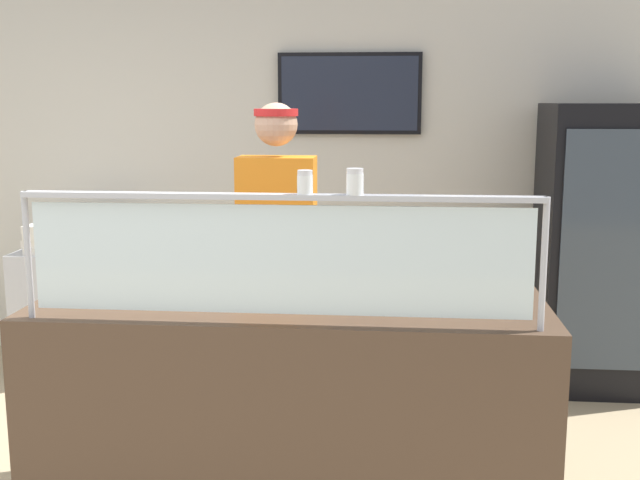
# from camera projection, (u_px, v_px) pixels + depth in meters

# --- Properties ---
(ground_plane) EXTENTS (12.00, 12.00, 0.00)m
(ground_plane) POSITION_uv_depth(u_px,v_px,m) (307.00, 452.00, 4.00)
(ground_plane) COLOR tan
(ground_plane) RESTS_ON ground
(shop_rear_unit) EXTENTS (6.51, 0.13, 2.70)m
(shop_rear_unit) POSITION_uv_depth(u_px,v_px,m) (332.00, 162.00, 5.30)
(shop_rear_unit) COLOR beige
(shop_rear_unit) RESTS_ON ground
(serving_counter) EXTENTS (2.11, 0.79, 0.95)m
(serving_counter) POSITION_uv_depth(u_px,v_px,m) (291.00, 410.00, 3.32)
(serving_counter) COLOR #4C3828
(serving_counter) RESTS_ON ground
(sneeze_guard) EXTENTS (1.93, 0.06, 0.49)m
(sneeze_guard) POSITION_uv_depth(u_px,v_px,m) (278.00, 244.00, 2.86)
(sneeze_guard) COLOR #B2B5BC
(sneeze_guard) RESTS_ON serving_counter
(pizza_tray) EXTENTS (0.50, 0.50, 0.04)m
(pizza_tray) POSITION_uv_depth(u_px,v_px,m) (288.00, 292.00, 3.31)
(pizza_tray) COLOR #9EA0A8
(pizza_tray) RESTS_ON serving_counter
(pizza_server) EXTENTS (0.13, 0.29, 0.01)m
(pizza_server) POSITION_uv_depth(u_px,v_px,m) (293.00, 289.00, 3.29)
(pizza_server) COLOR #ADAFB7
(pizza_server) RESTS_ON pizza_tray
(parmesan_shaker) EXTENTS (0.06, 0.06, 0.09)m
(parmesan_shaker) POSITION_uv_depth(u_px,v_px,m) (305.00, 184.00, 2.81)
(parmesan_shaker) COLOR white
(parmesan_shaker) RESTS_ON sneeze_guard
(pepper_flake_shaker) EXTENTS (0.06, 0.06, 0.09)m
(pepper_flake_shaker) POSITION_uv_depth(u_px,v_px,m) (355.00, 183.00, 2.79)
(pepper_flake_shaker) COLOR white
(pepper_flake_shaker) RESTS_ON sneeze_guard
(worker_figure) EXTENTS (0.41, 0.50, 1.76)m
(worker_figure) POSITION_uv_depth(u_px,v_px,m) (278.00, 256.00, 3.89)
(worker_figure) COLOR #23232D
(worker_figure) RESTS_ON ground
(drink_fridge) EXTENTS (0.74, 0.65, 1.75)m
(drink_fridge) POSITION_uv_depth(u_px,v_px,m) (602.00, 248.00, 4.80)
(drink_fridge) COLOR black
(drink_fridge) RESTS_ON ground
(prep_shelf) EXTENTS (0.70, 0.55, 0.82)m
(prep_shelf) POSITION_uv_depth(u_px,v_px,m) (78.00, 310.00, 5.14)
(prep_shelf) COLOR #B7BABF
(prep_shelf) RESTS_ON ground
(pizza_box_stack) EXTENTS (0.50, 0.50, 0.18)m
(pizza_box_stack) POSITION_uv_depth(u_px,v_px,m) (74.00, 235.00, 5.05)
(pizza_box_stack) COLOR silver
(pizza_box_stack) RESTS_ON prep_shelf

